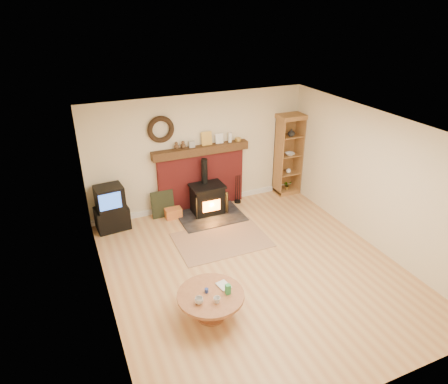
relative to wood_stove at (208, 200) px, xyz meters
name	(u,v)px	position (x,y,z in m)	size (l,w,h in m)	color
ground	(254,270)	(0.00, -2.27, -0.33)	(5.50, 5.50, 0.00)	tan
room_shell	(254,181)	(-0.02, -2.18, 1.38)	(5.02, 5.52, 2.61)	beige
chimney_breast	(201,174)	(0.00, 0.40, 0.47)	(2.20, 0.22, 1.78)	maroon
wood_stove	(208,200)	(0.00, 0.00, 0.00)	(1.40, 1.00, 1.25)	black
area_rug	(222,240)	(-0.16, -1.14, -0.33)	(1.82, 1.25, 0.01)	brown
tv_unit	(111,209)	(-2.07, 0.20, 0.13)	(0.70, 0.52, 0.97)	black
curio_cabinet	(288,154)	(2.20, 0.28, 0.66)	(0.64, 0.46, 1.98)	brown
firelog_box	(173,213)	(-0.77, 0.13, -0.22)	(0.36, 0.22, 0.22)	yellow
leaning_painting	(163,204)	(-0.96, 0.28, -0.03)	(0.51, 0.03, 0.61)	black
fire_tools	(238,197)	(0.84, 0.23, -0.20)	(0.16, 0.16, 0.70)	black
coffee_table	(211,298)	(-1.15, -3.04, 0.02)	(1.01, 1.01, 0.59)	brown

